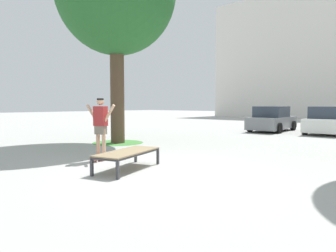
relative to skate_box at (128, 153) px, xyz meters
The scene contains 7 objects.
ground_plane 0.92m from the skate_box, 30.34° to the left, with size 120.00×120.00×0.00m, color #A8A8A3.
skate_box is the anchor object (origin of this frame).
skateboard 1.58m from the skate_box, 168.49° to the left, with size 0.41×0.82×0.09m.
skater 1.68m from the skate_box, 168.44° to the left, with size 0.98×0.38×1.69m.
grass_patch_near_left 5.38m from the skate_box, 143.41° to the left, with size 2.12×2.12×0.01m, color #47893D.
car_grey 13.09m from the skate_box, 97.41° to the left, with size 2.06×4.27×1.50m.
car_white 13.40m from the skate_box, 84.32° to the left, with size 1.98×4.23×1.50m.
Camera 1 is at (4.86, -5.24, 1.60)m, focal length 32.08 mm.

